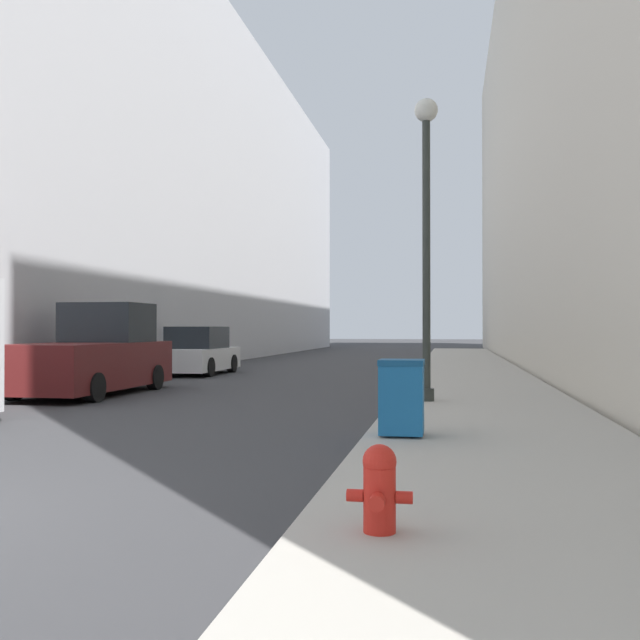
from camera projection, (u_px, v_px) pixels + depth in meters
sidewalk_right at (473, 378)px, 22.04m from camera, size 3.68×60.00×0.12m
building_left_glass at (95, 179)px, 33.06m from camera, size 12.00×60.00×17.06m
fire_hydrant at (379, 486)px, 5.11m from camera, size 0.47×0.36×0.63m
trash_bin at (402, 397)px, 9.69m from camera, size 0.61×0.60×1.04m
lamppost at (426, 213)px, 14.40m from camera, size 0.47×0.47×6.12m
pickup_truck at (94, 356)px, 17.20m from camera, size 2.16×5.14×2.22m
parked_sedan_near at (198, 353)px, 24.55m from camera, size 1.92×4.16×1.64m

